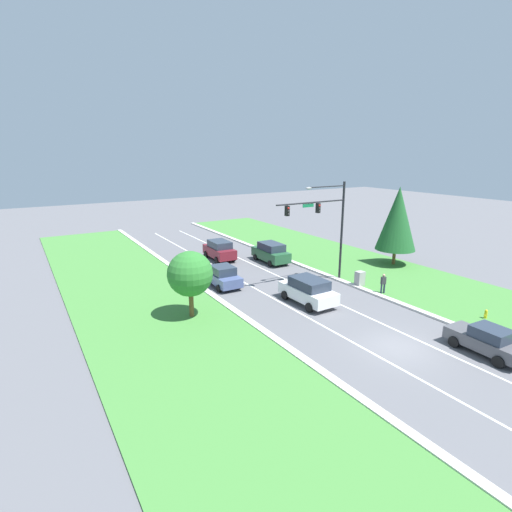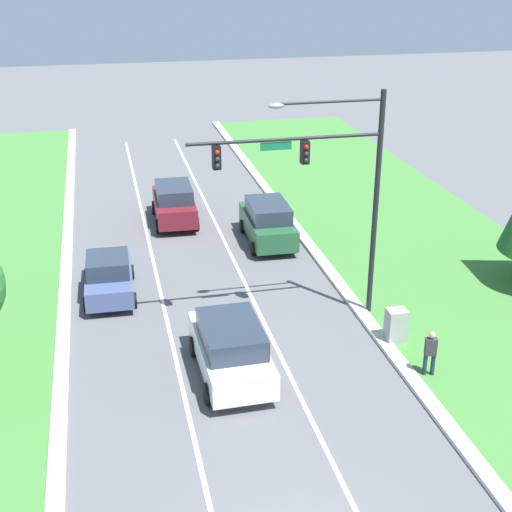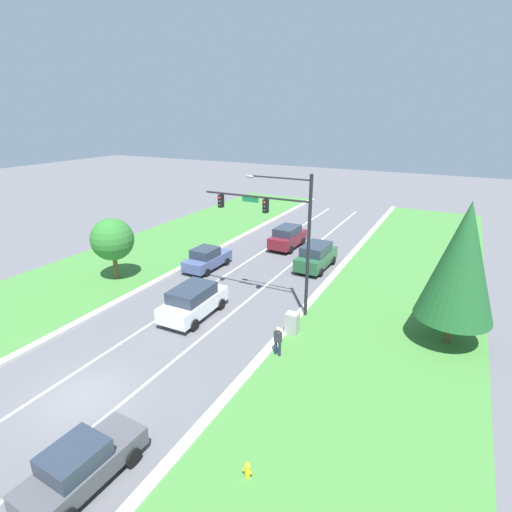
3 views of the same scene
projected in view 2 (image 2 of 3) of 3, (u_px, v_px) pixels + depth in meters
name	position (u px, v px, depth m)	size (l,w,h in m)	color
traffic_signal_mast	(328.00, 176.00, 25.26)	(7.03, 0.41, 8.66)	black
forest_suv	(268.00, 222.00, 34.18)	(2.26, 4.80, 2.04)	#235633
white_suv	(231.00, 348.00, 23.45)	(2.34, 4.80, 1.96)	white
slate_blue_sedan	(109.00, 275.00, 28.99)	(2.15, 4.47, 1.78)	#475684
burgundy_suv	(174.00, 203.00, 36.66)	(2.25, 4.58, 2.03)	maroon
utility_cabinet	(396.00, 326.00, 25.55)	(0.70, 0.60, 1.31)	#9E9E99
pedestrian	(430.00, 352.00, 23.37)	(0.42, 0.31, 1.69)	#232842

